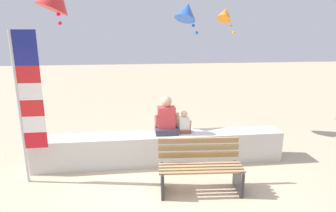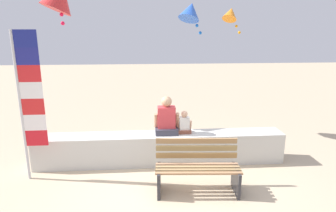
# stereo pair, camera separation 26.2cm
# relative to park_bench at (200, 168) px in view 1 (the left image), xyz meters

# --- Properties ---
(ground_plane) EXTENTS (40.00, 40.00, 0.00)m
(ground_plane) POSITION_rel_park_bench_xyz_m (-0.58, 0.04, -0.41)
(ground_plane) COLOR #C3AD8D
(seawall_ledge) EXTENTS (5.17, 0.53, 0.64)m
(seawall_ledge) POSITION_rel_park_bench_xyz_m (-0.58, 1.16, -0.09)
(seawall_ledge) COLOR beige
(seawall_ledge) RESTS_ON ground
(park_bench) EXTENTS (1.49, 0.71, 0.88)m
(park_bench) POSITION_rel_park_bench_xyz_m (0.00, 0.00, 0.00)
(park_bench) COLOR #A67851
(park_bench) RESTS_ON ground
(person_adult) EXTENTS (0.52, 0.38, 0.80)m
(person_adult) POSITION_rel_park_bench_xyz_m (-0.45, 1.20, 0.55)
(person_adult) COLOR #383947
(person_adult) RESTS_ON seawall_ledge
(person_child) EXTENTS (0.31, 0.23, 0.47)m
(person_child) POSITION_rel_park_bench_xyz_m (-0.08, 1.20, 0.42)
(person_child) COLOR brown
(person_child) RESTS_ON seawall_ledge
(flag_banner) EXTENTS (0.44, 0.05, 2.75)m
(flag_banner) POSITION_rel_park_bench_xyz_m (-2.96, 0.66, 1.19)
(flag_banner) COLOR #B7B7BC
(flag_banner) RESTS_ON ground
(kite_orange) EXTENTS (0.67, 0.70, 0.85)m
(kite_orange) POSITION_rel_park_bench_xyz_m (1.67, 4.26, 2.80)
(kite_orange) COLOR orange
(kite_blue) EXTENTS (0.85, 0.87, 0.89)m
(kite_blue) POSITION_rel_park_bench_xyz_m (0.31, 3.17, 2.80)
(kite_blue) COLOR blue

